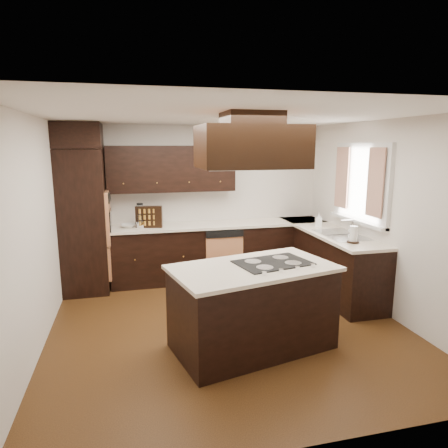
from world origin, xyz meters
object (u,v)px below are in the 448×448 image
at_px(oven_column, 84,222).
at_px(island, 252,309).
at_px(spice_rack, 149,217).
at_px(range_hood, 251,147).

xyz_separation_m(oven_column, island, (1.90, -2.28, -0.62)).
distance_m(oven_column, island, 3.04).
height_order(island, spice_rack, spice_rack).
bearing_deg(spice_rack, range_hood, -55.28).
xyz_separation_m(oven_column, range_hood, (1.88, -2.25, 1.10)).
bearing_deg(island, range_hood, 122.61).
bearing_deg(oven_column, spice_rack, 1.55).
relative_size(oven_column, spice_rack, 5.25).
bearing_deg(spice_rack, island, -54.90).
height_order(island, range_hood, range_hood).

